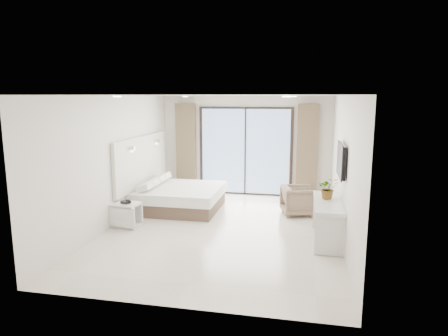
{
  "coord_description": "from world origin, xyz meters",
  "views": [
    {
      "loc": [
        1.57,
        -7.62,
        2.68
      ],
      "look_at": [
        -0.05,
        0.4,
        1.21
      ],
      "focal_mm": 32.0,
      "sensor_mm": 36.0,
      "label": 1
    }
  ],
  "objects_px": {
    "console_desk": "(328,212)",
    "armchair": "(298,199)",
    "bed": "(179,197)",
    "nightstand": "(126,215)"
  },
  "relations": [
    {
      "from": "nightstand",
      "to": "console_desk",
      "type": "xyz_separation_m",
      "value": [
        4.06,
        -0.02,
        0.31
      ]
    },
    {
      "from": "armchair",
      "to": "bed",
      "type": "bearing_deg",
      "value": 77.23
    },
    {
      "from": "console_desk",
      "to": "armchair",
      "type": "height_order",
      "value": "console_desk"
    },
    {
      "from": "bed",
      "to": "armchair",
      "type": "height_order",
      "value": "armchair"
    },
    {
      "from": "nightstand",
      "to": "console_desk",
      "type": "height_order",
      "value": "console_desk"
    },
    {
      "from": "console_desk",
      "to": "armchair",
      "type": "relative_size",
      "value": 2.23
    },
    {
      "from": "console_desk",
      "to": "armchair",
      "type": "bearing_deg",
      "value": 108.94
    },
    {
      "from": "nightstand",
      "to": "armchair",
      "type": "height_order",
      "value": "armchair"
    },
    {
      "from": "bed",
      "to": "nightstand",
      "type": "height_order",
      "value": "bed"
    },
    {
      "from": "bed",
      "to": "console_desk",
      "type": "bearing_deg",
      "value": -24.16
    }
  ]
}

